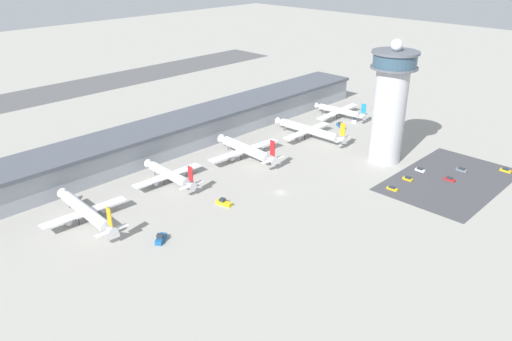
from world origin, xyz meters
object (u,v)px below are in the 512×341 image
at_px(airplane_gate_echo, 339,111).
at_px(service_truck_fuel, 161,239).
at_px(airplane_gate_delta, 309,130).
at_px(service_truck_baggage, 355,120).
at_px(car_silver_sedan, 462,170).
at_px(airplane_gate_bravo, 169,175).
at_px(car_green_van, 450,179).
at_px(car_maroon_suv, 408,179).
at_px(service_truck_catering, 224,203).
at_px(car_white_wagon, 392,188).
at_px(car_navy_sedan, 420,170).
at_px(airplane_gate_charlie, 246,149).
at_px(airplane_gate_alpha, 86,212).
at_px(service_truck_water, 341,126).
at_px(control_tower, 390,103).
at_px(car_red_hatchback, 506,170).

relative_size(airplane_gate_echo, service_truck_fuel, 6.18).
bearing_deg(airplane_gate_delta, service_truck_fuel, -166.96).
bearing_deg(service_truck_baggage, car_silver_sedan, -108.26).
relative_size(airplane_gate_bravo, car_green_van, 6.88).
xyz_separation_m(car_maroon_suv, car_silver_sedan, (25.15, -12.59, -0.01)).
distance_m(service_truck_catering, car_maroon_suv, 80.71).
distance_m(car_white_wagon, car_navy_sedan, 25.09).
bearing_deg(airplane_gate_bravo, airplane_gate_charlie, -6.00).
bearing_deg(service_truck_catering, car_navy_sedan, -25.73).
bearing_deg(car_white_wagon, airplane_gate_alpha, 146.80).
bearing_deg(airplane_gate_bravo, car_green_van, -44.54).
xyz_separation_m(service_truck_water, car_white_wagon, (-48.43, -60.10, -0.36)).
bearing_deg(airplane_gate_delta, airplane_gate_alpha, 178.23).
bearing_deg(service_truck_fuel, airplane_gate_echo, 12.72).
height_order(control_tower, car_silver_sedan, control_tower).
bearing_deg(service_truck_baggage, airplane_gate_charlie, 175.45).
distance_m(airplane_gate_charlie, airplane_gate_echo, 79.52).
relative_size(airplane_gate_alpha, car_maroon_suv, 9.23).
bearing_deg(service_truck_water, airplane_gate_echo, 39.39).
distance_m(airplane_gate_alpha, service_truck_fuel, 31.94).
bearing_deg(car_red_hatchback, service_truck_catering, 148.19).
distance_m(airplane_gate_echo, car_red_hatchback, 97.50).
distance_m(service_truck_fuel, car_silver_sedan, 136.74).
bearing_deg(car_navy_sedan, car_maroon_suv, -176.98).
relative_size(airplane_gate_charlie, service_truck_water, 5.29).
xyz_separation_m(airplane_gate_bravo, service_truck_fuel, (-29.69, -34.67, -2.83)).
bearing_deg(control_tower, car_white_wagon, -142.48).
xyz_separation_m(service_truck_catering, service_truck_water, (105.54, 19.86, 0.04)).
relative_size(control_tower, car_green_van, 11.71).
height_order(service_truck_water, car_silver_sedan, service_truck_water).
height_order(service_truck_water, car_navy_sedan, service_truck_water).
bearing_deg(airplane_gate_charlie, airplane_gate_alpha, -179.61).
height_order(airplane_gate_delta, car_maroon_suv, airplane_gate_delta).
xyz_separation_m(control_tower, car_white_wagon, (-24.58, -18.87, -27.20)).
distance_m(airplane_gate_delta, car_white_wagon, 66.20).
distance_m(airplane_gate_delta, service_truck_catering, 82.62).
xyz_separation_m(airplane_gate_echo, car_maroon_suv, (-47.73, -70.09, -3.76)).
xyz_separation_m(service_truck_baggage, car_green_van, (-36.92, -73.03, -0.27)).
xyz_separation_m(service_truck_baggage, car_red_hatchback, (-10.85, -86.95, -0.22)).
xyz_separation_m(service_truck_catering, car_maroon_suv, (69.95, -40.26, -0.25)).
bearing_deg(car_navy_sedan, airplane_gate_delta, 92.42).
distance_m(airplane_gate_bravo, airplane_gate_charlie, 41.43).
relative_size(airplane_gate_alpha, car_red_hatchback, 8.43).
bearing_deg(car_navy_sedan, service_truck_fuel, 162.82).
relative_size(service_truck_catering, service_truck_baggage, 1.07).
height_order(airplane_gate_alpha, airplane_gate_echo, airplane_gate_alpha).
bearing_deg(car_silver_sedan, car_red_hatchback, -47.41).
relative_size(service_truck_fuel, car_maroon_suv, 1.41).
xyz_separation_m(service_truck_water, car_navy_sedan, (-23.35, -59.47, -0.29)).
relative_size(control_tower, airplane_gate_delta, 1.28).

